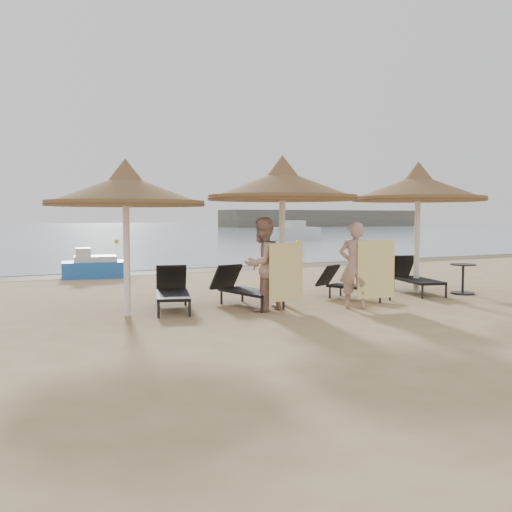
{
  "coord_description": "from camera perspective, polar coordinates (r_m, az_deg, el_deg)",
  "views": [
    {
      "loc": [
        -5.92,
        -9.16,
        1.89
      ],
      "look_at": [
        -0.52,
        1.2,
        1.07
      ],
      "focal_mm": 40.0,
      "sensor_mm": 36.0,
      "label": 1
    }
  ],
  "objects": [
    {
      "name": "palapa_right",
      "position": [
        14.57,
        15.9,
        6.51
      ],
      "size": [
        3.25,
        3.25,
        3.23
      ],
      "rotation": [
        0.0,
        0.0,
        -0.34
      ],
      "color": "white",
      "rests_on": "ground"
    },
    {
      "name": "lounger_near_right",
      "position": [
        13.31,
        9.27,
        -2.76
      ],
      "size": [
        1.19,
        1.75,
        0.75
      ],
      "rotation": [
        0.0,
        0.0,
        0.43
      ],
      "color": "black",
      "rests_on": "ground"
    },
    {
      "name": "bag_patterned",
      "position": [
        12.32,
        2.21,
        0.51
      ],
      "size": [
        0.28,
        0.09,
        0.35
      ],
      "rotation": [
        0.0,
        0.0,
        -0.01
      ],
      "color": "white",
      "rests_on": "ground"
    },
    {
      "name": "side_table",
      "position": [
        14.76,
        19.98,
        -2.25
      ],
      "size": [
        0.61,
        0.61,
        0.73
      ],
      "rotation": [
        0.0,
        0.0,
        0.37
      ],
      "color": "black",
      "rests_on": "ground"
    },
    {
      "name": "person_right",
      "position": [
        11.78,
        9.86,
        -0.26
      ],
      "size": [
        1.13,
        1.02,
        2.06
      ],
      "primitive_type": "imported",
      "rotation": [
        0.0,
        0.0,
        2.58
      ],
      "color": "tan",
      "rests_on": "ground"
    },
    {
      "name": "bag_dark",
      "position": [
        12.04,
        3.01,
        -0.18
      ],
      "size": [
        0.22,
        0.1,
        0.3
      ],
      "rotation": [
        0.0,
        0.0,
        0.14
      ],
      "color": "black",
      "rests_on": "ground"
    },
    {
      "name": "person_left",
      "position": [
        11.32,
        0.63,
        -0.09
      ],
      "size": [
        1.16,
        0.95,
        2.17
      ],
      "primitive_type": "imported",
      "rotation": [
        0.0,
        0.0,
        3.5
      ],
      "color": "tan",
      "rests_on": "ground"
    },
    {
      "name": "wet_sand_strip",
      "position": [
        19.58,
        -9.81,
        -1.59
      ],
      "size": [
        200.0,
        1.6,
        0.01
      ],
      "primitive_type": "cube",
      "color": "brown",
      "rests_on": "ground"
    },
    {
      "name": "towel_left",
      "position": [
        11.21,
        3.06,
        -1.63
      ],
      "size": [
        0.82,
        0.1,
        1.15
      ],
      "rotation": [
        0.0,
        0.0,
        0.1
      ],
      "color": "yellow",
      "rests_on": "ground"
    },
    {
      "name": "buoy_right",
      "position": [
        37.46,
        4.25,
        1.34
      ],
      "size": [
        0.32,
        0.32,
        0.32
      ],
      "primitive_type": "sphere",
      "color": "yellow",
      "rests_on": "ground"
    },
    {
      "name": "pedal_boat",
      "position": [
        18.32,
        -15.84,
        -1.0
      ],
      "size": [
        2.15,
        1.49,
        0.92
      ],
      "rotation": [
        0.0,
        0.0,
        -0.17
      ],
      "color": "blue",
      "rests_on": "ground"
    },
    {
      "name": "palapa_left",
      "position": [
        11.02,
        -12.9,
        6.37
      ],
      "size": [
        3.0,
        3.0,
        2.97
      ],
      "rotation": [
        0.0,
        0.0,
        -0.1
      ],
      "color": "white",
      "rests_on": "ground"
    },
    {
      "name": "towel_right",
      "position": [
        11.82,
        11.94,
        -1.3
      ],
      "size": [
        0.84,
        0.15,
        1.18
      ],
      "rotation": [
        0.0,
        0.0,
        -0.16
      ],
      "color": "yellow",
      "rests_on": "ground"
    },
    {
      "name": "palapa_center",
      "position": [
        12.16,
        2.66,
        7.01
      ],
      "size": [
        3.21,
        3.21,
        3.18
      ],
      "rotation": [
        0.0,
        0.0,
        0.22
      ],
      "color": "white",
      "rests_on": "ground"
    },
    {
      "name": "lounger_far_right",
      "position": [
        14.67,
        15.36,
        -1.98
      ],
      "size": [
        1.16,
        2.09,
        0.89
      ],
      "rotation": [
        0.0,
        0.0,
        -0.27
      ],
      "color": "black",
      "rests_on": "ground"
    },
    {
      "name": "sea",
      "position": [
        89.38,
        -23.76,
        2.46
      ],
      "size": [
        200.0,
        140.0,
        0.03
      ],
      "primitive_type": "cube",
      "color": "gray",
      "rests_on": "ground"
    },
    {
      "name": "lounger_near_left",
      "position": [
        12.14,
        -1.33,
        -3.17
      ],
      "size": [
        0.94,
        1.95,
        0.84
      ],
      "rotation": [
        0.0,
        0.0,
        0.18
      ],
      "color": "black",
      "rests_on": "ground"
    },
    {
      "name": "lounger_far_left",
      "position": [
        11.79,
        -8.37,
        -3.38
      ],
      "size": [
        1.17,
        2.01,
        0.86
      ],
      "rotation": [
        0.0,
        0.0,
        -0.3
      ],
      "color": "black",
      "rests_on": "ground"
    },
    {
      "name": "ground",
      "position": [
        11.07,
        5.28,
        -5.85
      ],
      "size": [
        160.0,
        160.0,
        0.0
      ],
      "primitive_type": "plane",
      "color": "tan",
      "rests_on": "ground"
    },
    {
      "name": "buoy_mid",
      "position": [
        41.08,
        -13.77,
        1.46
      ],
      "size": [
        0.31,
        0.31,
        0.31
      ],
      "primitive_type": "sphere",
      "color": "yellow",
      "rests_on": "ground"
    }
  ]
}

